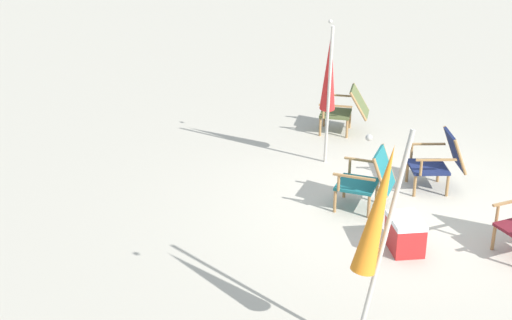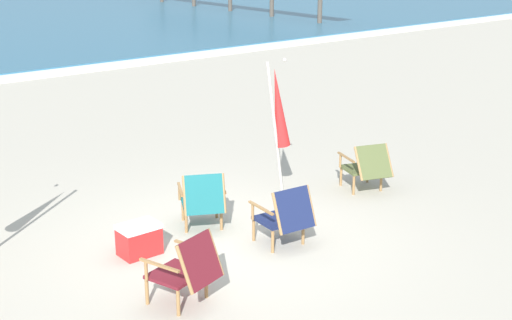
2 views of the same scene
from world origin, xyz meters
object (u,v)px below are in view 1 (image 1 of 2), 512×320
beach_chair_back_left (440,159)px  beach_chair_mid_center (369,178)px  umbrella_furled_orange (378,212)px  cooler_box (405,234)px  beach_chair_back_right (347,108)px  umbrella_furled_red (329,73)px

beach_chair_back_left → beach_chair_mid_center: 1.21m
umbrella_furled_orange → cooler_box: (1.66, -0.86, -1.16)m
beach_chair_mid_center → beach_chair_back_left: bearing=-66.3°
beach_chair_back_right → beach_chair_back_left: 2.40m
beach_chair_mid_center → cooler_box: (-1.06, -0.14, -0.23)m
beach_chair_back_left → beach_chair_mid_center: (-0.49, 1.10, 0.00)m
umbrella_furled_orange → umbrella_furled_red: umbrella_furled_red is taller
umbrella_furled_orange → umbrella_furled_red: size_ratio=0.99×
beach_chair_back_left → umbrella_furled_orange: size_ratio=0.39×
umbrella_furled_red → cooler_box: umbrella_furled_red is taller
beach_chair_back_left → beach_chair_mid_center: beach_chair_mid_center is taller
beach_chair_back_left → umbrella_furled_red: size_ratio=0.38×
umbrella_furled_red → cooler_box: bearing=-171.9°
cooler_box → beach_chair_back_right: bearing=-3.5°
beach_chair_back_right → beach_chair_mid_center: 2.79m
cooler_box → umbrella_furled_orange: bearing=152.6°
cooler_box → beach_chair_back_left: bearing=-31.9°
umbrella_furled_orange → cooler_box: size_ratio=4.26×
umbrella_furled_red → umbrella_furled_orange: bearing=173.3°
cooler_box → umbrella_furled_red: bearing=8.1°
umbrella_furled_red → beach_chair_mid_center: bearing=-171.6°
beach_chair_back_left → beach_chair_mid_center: bearing=113.7°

